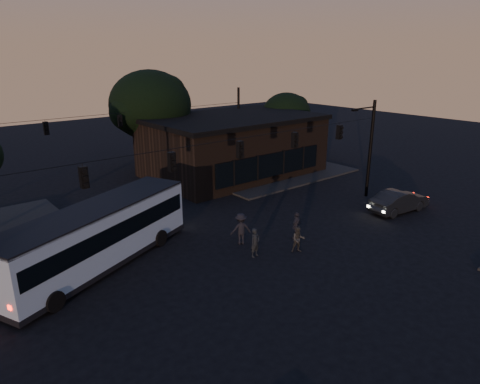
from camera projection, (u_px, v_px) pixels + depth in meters
ground at (287, 262)px, 23.19m from camera, size 120.00×120.00×0.00m
sidewalk_far_right at (270, 171)px, 40.70m from camera, size 14.00×10.00×0.15m
building at (233, 145)px, 39.52m from camera, size 15.40×10.41×5.40m
tree_behind at (150, 105)px, 39.84m from camera, size 7.60×7.60×9.43m
tree_right at (286, 114)px, 45.86m from camera, size 5.20×5.20×6.86m
signal_rig_near at (240, 168)px, 24.75m from camera, size 26.24×0.30×7.50m
signal_rig_far at (121, 134)px, 36.56m from camera, size 26.24×0.30×7.50m
bus at (98, 233)px, 22.24m from camera, size 11.85×7.20×3.31m
car at (399, 201)px, 30.40m from camera, size 4.91×2.23×1.56m
pedestrian_a at (255, 243)px, 23.60m from camera, size 0.66×0.48×1.67m
pedestrian_b at (298, 239)px, 24.17m from camera, size 0.95×0.89×1.54m
pedestrian_c at (297, 225)px, 25.93m from camera, size 1.07×0.69×1.70m
pedestrian_d at (241, 229)px, 25.16m from camera, size 1.41×1.12×1.91m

